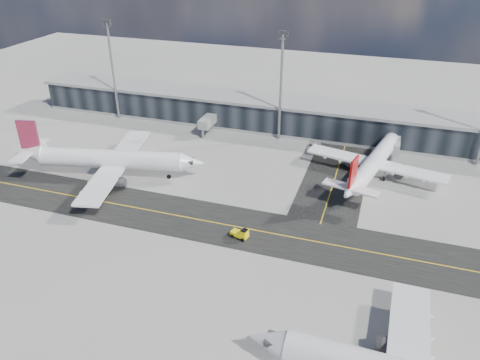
{
  "coord_description": "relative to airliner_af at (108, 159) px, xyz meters",
  "views": [
    {
      "loc": [
        26.96,
        -67.57,
        51.86
      ],
      "look_at": [
        0.16,
        13.58,
        5.0
      ],
      "focal_mm": 35.0,
      "sensor_mm": 36.0,
      "label": 1
    }
  ],
  "objects": [
    {
      "name": "baggage_tug",
      "position": [
        36.81,
        -14.03,
        -3.29
      ],
      "size": [
        3.65,
        2.41,
        2.11
      ],
      "rotation": [
        0.0,
        0.0,
        -1.81
      ],
      "color": "yellow",
      "rests_on": "ground"
    },
    {
      "name": "terminal_concourse",
      "position": [
        32.2,
        40.27,
        -0.25
      ],
      "size": [
        152.0,
        19.8,
        8.8
      ],
      "color": "black",
      "rests_on": "ground"
    },
    {
      "name": "airliner_af",
      "position": [
        0.0,
        0.0,
        0.0
      ],
      "size": [
        44.08,
        37.85,
        13.14
      ],
      "rotation": [
        0.0,
        0.0,
        -1.35
      ],
      "color": "white",
      "rests_on": "ground"
    },
    {
      "name": "airliner_redtail",
      "position": [
        58.25,
        18.66,
        -0.58
      ],
      "size": [
        32.79,
        38.18,
        11.39
      ],
      "rotation": [
        0.0,
        0.0,
        -0.22
      ],
      "color": "white",
      "rests_on": "ground"
    },
    {
      "name": "ground",
      "position": [
        32.16,
        -14.66,
        -4.34
      ],
      "size": [
        300.0,
        300.0,
        0.0
      ],
      "primitive_type": "plane",
      "color": "gray",
      "rests_on": "ground"
    },
    {
      "name": "taxiway_lanes",
      "position": [
        36.07,
        -3.92,
        -4.33
      ],
      "size": [
        180.0,
        63.0,
        0.03
      ],
      "color": "black",
      "rests_on": "ground"
    },
    {
      "name": "floodlight_masts",
      "position": [
        32.16,
        33.34,
        11.26
      ],
      "size": [
        102.5,
        0.7,
        28.9
      ],
      "color": "gray",
      "rests_on": "ground"
    },
    {
      "name": "service_van",
      "position": [
        42.55,
        29.34,
        -3.51
      ],
      "size": [
        2.99,
        6.11,
        1.67
      ],
      "primitive_type": "imported",
      "rotation": [
        0.0,
        0.0,
        -0.04
      ],
      "color": "white",
      "rests_on": "ground"
    }
  ]
}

